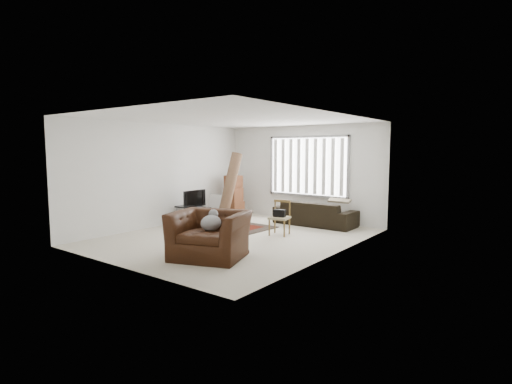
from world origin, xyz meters
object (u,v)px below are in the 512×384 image
at_px(moving_boxes, 233,197).
at_px(side_chair, 280,216).
at_px(sofa, 315,210).
at_px(armchair, 210,231).
at_px(tv_stand, 193,212).

height_order(moving_boxes, side_chair, moving_boxes).
distance_m(sofa, armchair, 4.07).
distance_m(sofa, side_chair, 1.60).
distance_m(tv_stand, armchair, 3.46).
height_order(side_chair, armchair, armchair).
height_order(moving_boxes, armchair, moving_boxes).
bearing_deg(armchair, moving_boxes, 104.74).
xyz_separation_m(tv_stand, armchair, (2.69, -2.17, 0.15)).
distance_m(tv_stand, moving_boxes, 1.70).
height_order(tv_stand, armchair, armchair).
bearing_deg(tv_stand, side_chair, 6.62).
relative_size(sofa, side_chair, 2.67).
bearing_deg(moving_boxes, armchair, -55.26).
distance_m(moving_boxes, armchair, 4.69).
xyz_separation_m(tv_stand, side_chair, (2.62, 0.30, 0.10)).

